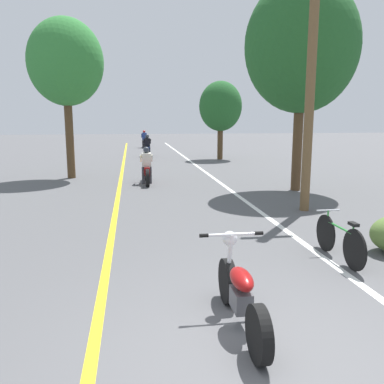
{
  "coord_description": "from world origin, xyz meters",
  "views": [
    {
      "loc": [
        -1.24,
        -3.61,
        2.43
      ],
      "look_at": [
        -0.01,
        4.66,
        0.9
      ],
      "focal_mm": 38.0,
      "sensor_mm": 36.0,
      "label": 1
    }
  ],
  "objects_px": {
    "motorcycle_rider_far": "(144,141)",
    "bicycle_parked": "(339,239)",
    "motorcycle_rider_mid": "(147,148)",
    "roadside_tree_left": "(66,63)",
    "roadside_tree_right_far": "(221,107)",
    "motorcycle_foreground": "(240,293)",
    "motorcycle_rider_lead": "(147,170)",
    "utility_pole": "(311,82)",
    "roadside_tree_right_near": "(302,47)"
  },
  "relations": [
    {
      "from": "motorcycle_rider_far",
      "to": "bicycle_parked",
      "type": "bearing_deg",
      "value": -84.97
    },
    {
      "from": "bicycle_parked",
      "to": "motorcycle_rider_mid",
      "type": "bearing_deg",
      "value": 97.2
    },
    {
      "from": "motorcycle_rider_far",
      "to": "bicycle_parked",
      "type": "xyz_separation_m",
      "value": [
        2.44,
        -27.73,
        -0.17
      ]
    },
    {
      "from": "roadside_tree_left",
      "to": "roadside_tree_right_far",
      "type": "bearing_deg",
      "value": 40.84
    },
    {
      "from": "roadside_tree_right_far",
      "to": "bicycle_parked",
      "type": "xyz_separation_m",
      "value": [
        -1.71,
        -17.43,
        -2.71
      ]
    },
    {
      "from": "motorcycle_rider_far",
      "to": "motorcycle_foreground",
      "type": "bearing_deg",
      "value": -89.71
    },
    {
      "from": "motorcycle_rider_lead",
      "to": "bicycle_parked",
      "type": "relative_size",
      "value": 1.26
    },
    {
      "from": "utility_pole",
      "to": "roadside_tree_right_near",
      "type": "distance_m",
      "value": 3.42
    },
    {
      "from": "motorcycle_rider_lead",
      "to": "motorcycle_rider_far",
      "type": "bearing_deg",
      "value": 88.41
    },
    {
      "from": "utility_pole",
      "to": "roadside_tree_right_near",
      "type": "height_order",
      "value": "roadside_tree_right_near"
    },
    {
      "from": "motorcycle_foreground",
      "to": "motorcycle_rider_far",
      "type": "xyz_separation_m",
      "value": [
        -0.15,
        29.69,
        0.13
      ]
    },
    {
      "from": "utility_pole",
      "to": "motorcycle_foreground",
      "type": "relative_size",
      "value": 3.3
    },
    {
      "from": "roadside_tree_left",
      "to": "motorcycle_rider_far",
      "type": "relative_size",
      "value": 3.01
    },
    {
      "from": "roadside_tree_left",
      "to": "utility_pole",
      "type": "bearing_deg",
      "value": -45.25
    },
    {
      "from": "roadside_tree_left",
      "to": "motorcycle_rider_lead",
      "type": "relative_size",
      "value": 2.98
    },
    {
      "from": "roadside_tree_right_near",
      "to": "motorcycle_rider_mid",
      "type": "xyz_separation_m",
      "value": [
        -4.51,
        13.08,
        -4.15
      ]
    },
    {
      "from": "roadside_tree_right_far",
      "to": "bicycle_parked",
      "type": "distance_m",
      "value": 17.72
    },
    {
      "from": "utility_pole",
      "to": "motorcycle_rider_far",
      "type": "relative_size",
      "value": 3.1
    },
    {
      "from": "motorcycle_rider_lead",
      "to": "roadside_tree_right_far",
      "type": "bearing_deg",
      "value": 61.33
    },
    {
      "from": "motorcycle_foreground",
      "to": "roadside_tree_right_near",
      "type": "bearing_deg",
      "value": 63.69
    },
    {
      "from": "roadside_tree_right_near",
      "to": "roadside_tree_left",
      "type": "xyz_separation_m",
      "value": [
        -7.98,
        4.07,
        -0.14
      ]
    },
    {
      "from": "motorcycle_rider_mid",
      "to": "motorcycle_rider_far",
      "type": "xyz_separation_m",
      "value": [
        0.06,
        7.92,
        0.0
      ]
    },
    {
      "from": "motorcycle_rider_mid",
      "to": "motorcycle_foreground",
      "type": "bearing_deg",
      "value": -89.44
    },
    {
      "from": "motorcycle_rider_mid",
      "to": "motorcycle_rider_lead",
      "type": "bearing_deg",
      "value": -92.41
    },
    {
      "from": "roadside_tree_right_near",
      "to": "motorcycle_rider_mid",
      "type": "bearing_deg",
      "value": 109.02
    },
    {
      "from": "motorcycle_rider_mid",
      "to": "motorcycle_rider_far",
      "type": "distance_m",
      "value": 7.92
    },
    {
      "from": "utility_pole",
      "to": "roadside_tree_right_near",
      "type": "relative_size",
      "value": 0.95
    },
    {
      "from": "roadside_tree_left",
      "to": "motorcycle_rider_far",
      "type": "distance_m",
      "value": 17.75
    },
    {
      "from": "motorcycle_rider_mid",
      "to": "utility_pole",
      "type": "bearing_deg",
      "value": -77.63
    },
    {
      "from": "roadside_tree_right_near",
      "to": "roadside_tree_right_far",
      "type": "distance_m",
      "value": 10.83
    },
    {
      "from": "roadside_tree_right_far",
      "to": "roadside_tree_left",
      "type": "distance_m",
      "value": 10.25
    },
    {
      "from": "motorcycle_rider_lead",
      "to": "motorcycle_rider_mid",
      "type": "bearing_deg",
      "value": 87.59
    },
    {
      "from": "roadside_tree_left",
      "to": "motorcycle_rider_lead",
      "type": "xyz_separation_m",
      "value": [
        3.0,
        -1.91,
        -4.03
      ]
    },
    {
      "from": "roadside_tree_left",
      "to": "motorcycle_foreground",
      "type": "bearing_deg",
      "value": -73.92
    },
    {
      "from": "roadside_tree_right_far",
      "to": "motorcycle_foreground",
      "type": "relative_size",
      "value": 2.32
    },
    {
      "from": "bicycle_parked",
      "to": "roadside_tree_left",
      "type": "bearing_deg",
      "value": 118.94
    },
    {
      "from": "motorcycle_rider_lead",
      "to": "bicycle_parked",
      "type": "distance_m",
      "value": 9.37
    },
    {
      "from": "motorcycle_rider_far",
      "to": "roadside_tree_right_far",
      "type": "bearing_deg",
      "value": -68.04
    },
    {
      "from": "roadside_tree_right_far",
      "to": "roadside_tree_left",
      "type": "xyz_separation_m",
      "value": [
        -7.68,
        -6.64,
        1.47
      ]
    },
    {
      "from": "roadside_tree_right_near",
      "to": "motorcycle_rider_mid",
      "type": "height_order",
      "value": "roadside_tree_right_near"
    },
    {
      "from": "utility_pole",
      "to": "roadside_tree_left",
      "type": "distance_m",
      "value": 10.0
    },
    {
      "from": "motorcycle_rider_far",
      "to": "bicycle_parked",
      "type": "relative_size",
      "value": 1.24
    },
    {
      "from": "motorcycle_rider_lead",
      "to": "motorcycle_rider_mid",
      "type": "relative_size",
      "value": 1.0
    },
    {
      "from": "utility_pole",
      "to": "roadside_tree_right_near",
      "type": "bearing_deg",
      "value": 71.69
    },
    {
      "from": "roadside_tree_right_near",
      "to": "roadside_tree_left",
      "type": "height_order",
      "value": "roadside_tree_right_near"
    },
    {
      "from": "motorcycle_foreground",
      "to": "motorcycle_rider_mid",
      "type": "bearing_deg",
      "value": 90.56
    },
    {
      "from": "motorcycle_foreground",
      "to": "motorcycle_rider_lead",
      "type": "xyz_separation_m",
      "value": [
        -0.67,
        10.85,
        0.11
      ]
    },
    {
      "from": "utility_pole",
      "to": "bicycle_parked",
      "type": "relative_size",
      "value": 3.86
    },
    {
      "from": "utility_pole",
      "to": "bicycle_parked",
      "type": "bearing_deg",
      "value": -105.25
    },
    {
      "from": "roadside_tree_left",
      "to": "motorcycle_rider_far",
      "type": "bearing_deg",
      "value": 78.23
    }
  ]
}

